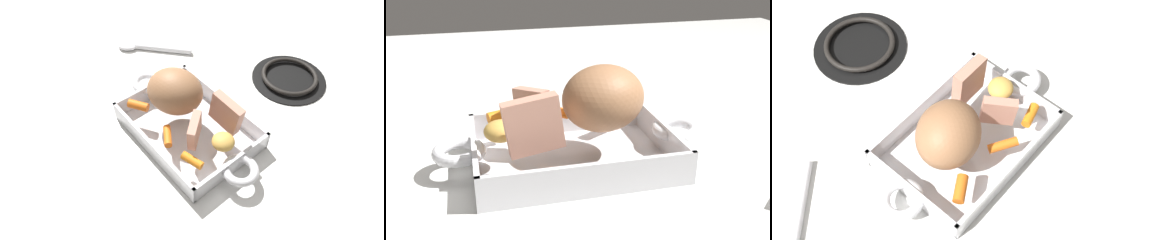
# 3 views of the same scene
# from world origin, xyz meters

# --- Properties ---
(ground_plane) EXTENTS (2.00, 2.00, 0.00)m
(ground_plane) POSITION_xyz_m (0.00, 0.00, 0.00)
(ground_plane) COLOR silver
(roasting_dish) EXTENTS (0.40, 0.21, 0.05)m
(roasting_dish) POSITION_xyz_m (0.00, 0.00, 0.02)
(roasting_dish) COLOR silver
(roasting_dish) RESTS_ON ground_plane
(pork_roast) EXTENTS (0.16, 0.15, 0.10)m
(pork_roast) POSITION_xyz_m (-0.05, 0.00, 0.10)
(pork_roast) COLOR #9A6945
(pork_roast) RESTS_ON roasting_dish
(roast_slice_thin) EXTENTS (0.05, 0.06, 0.07)m
(roast_slice_thin) POSITION_xyz_m (0.05, -0.03, 0.08)
(roast_slice_thin) COLOR tan
(roast_slice_thin) RESTS_ON roasting_dish
(roast_slice_outer) EXTENTS (0.08, 0.03, 0.08)m
(roast_slice_outer) POSITION_xyz_m (0.06, 0.05, 0.09)
(roast_slice_outer) COLOR tan
(roast_slice_outer) RESTS_ON roasting_dish
(baby_carrot_center_left) EXTENTS (0.05, 0.04, 0.02)m
(baby_carrot_center_left) POSITION_xyz_m (0.02, -0.07, 0.06)
(baby_carrot_center_left) COLOR orange
(baby_carrot_center_left) RESTS_ON roasting_dish
(baby_carrot_long) EXTENTS (0.05, 0.04, 0.02)m
(baby_carrot_long) POSITION_xyz_m (-0.09, -0.07, 0.06)
(baby_carrot_long) COLOR orange
(baby_carrot_long) RESTS_ON roasting_dish
(baby_carrot_southwest) EXTENTS (0.05, 0.03, 0.02)m
(baby_carrot_southwest) POSITION_xyz_m (0.10, -0.07, 0.06)
(baby_carrot_southwest) COLOR orange
(baby_carrot_southwest) RESTS_ON roasting_dish
(potato_golden_large) EXTENTS (0.05, 0.05, 0.03)m
(potato_golden_large) POSITION_xyz_m (0.10, 0.01, 0.06)
(potato_golden_large) COLOR gold
(potato_golden_large) RESTS_ON roasting_dish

